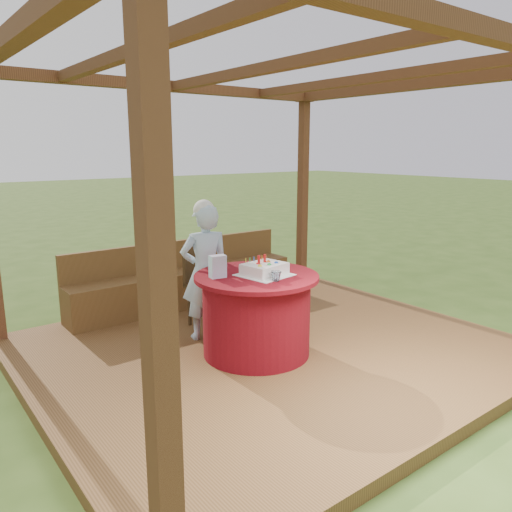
{
  "coord_description": "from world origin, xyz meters",
  "views": [
    {
      "loc": [
        -2.99,
        -3.66,
        2.07
      ],
      "look_at": [
        0.0,
        0.25,
        1.0
      ],
      "focal_mm": 35.0,
      "sensor_mm": 36.0,
      "label": 1
    }
  ],
  "objects_px": {
    "table": "(256,314)",
    "drinking_glass": "(276,276)",
    "elderly_woman": "(205,270)",
    "bench": "(186,284)",
    "birthday_cake": "(264,269)",
    "gift_bag": "(218,266)",
    "chair": "(207,279)"
  },
  "relations": [
    {
      "from": "table",
      "to": "drinking_glass",
      "type": "relative_size",
      "value": 12.25
    },
    {
      "from": "elderly_woman",
      "to": "bench",
      "type": "bearing_deg",
      "value": 70.76
    },
    {
      "from": "birthday_cake",
      "to": "gift_bag",
      "type": "height_order",
      "value": "gift_bag"
    },
    {
      "from": "birthday_cake",
      "to": "elderly_woman",
      "type": "bearing_deg",
      "value": 106.15
    },
    {
      "from": "gift_bag",
      "to": "elderly_woman",
      "type": "bearing_deg",
      "value": 80.12
    },
    {
      "from": "bench",
      "to": "birthday_cake",
      "type": "distance_m",
      "value": 1.94
    },
    {
      "from": "bench",
      "to": "elderly_woman",
      "type": "xyz_separation_m",
      "value": [
        -0.39,
        -1.13,
        0.46
      ]
    },
    {
      "from": "bench",
      "to": "chair",
      "type": "distance_m",
      "value": 0.8
    },
    {
      "from": "birthday_cake",
      "to": "table",
      "type": "bearing_deg",
      "value": 126.17
    },
    {
      "from": "birthday_cake",
      "to": "gift_bag",
      "type": "distance_m",
      "value": 0.44
    },
    {
      "from": "chair",
      "to": "elderly_woman",
      "type": "bearing_deg",
      "value": -123.27
    },
    {
      "from": "table",
      "to": "drinking_glass",
      "type": "height_order",
      "value": "drinking_glass"
    },
    {
      "from": "birthday_cake",
      "to": "drinking_glass",
      "type": "height_order",
      "value": "birthday_cake"
    },
    {
      "from": "elderly_woman",
      "to": "gift_bag",
      "type": "relative_size",
      "value": 7.0
    },
    {
      "from": "table",
      "to": "drinking_glass",
      "type": "distance_m",
      "value": 0.52
    },
    {
      "from": "bench",
      "to": "gift_bag",
      "type": "bearing_deg",
      "value": -109.32
    },
    {
      "from": "gift_bag",
      "to": "drinking_glass",
      "type": "bearing_deg",
      "value": -41.38
    },
    {
      "from": "table",
      "to": "drinking_glass",
      "type": "bearing_deg",
      "value": -90.28
    },
    {
      "from": "drinking_glass",
      "to": "birthday_cake",
      "type": "bearing_deg",
      "value": 78.07
    },
    {
      "from": "elderly_woman",
      "to": "drinking_glass",
      "type": "height_order",
      "value": "elderly_woman"
    },
    {
      "from": "elderly_woman",
      "to": "birthday_cake",
      "type": "xyz_separation_m",
      "value": [
        0.21,
        -0.72,
        0.12
      ]
    },
    {
      "from": "bench",
      "to": "birthday_cake",
      "type": "xyz_separation_m",
      "value": [
        -0.19,
        -1.84,
        0.58
      ]
    },
    {
      "from": "chair",
      "to": "birthday_cake",
      "type": "distance_m",
      "value": 1.15
    },
    {
      "from": "gift_bag",
      "to": "drinking_glass",
      "type": "relative_size",
      "value": 2.16
    },
    {
      "from": "elderly_woman",
      "to": "birthday_cake",
      "type": "distance_m",
      "value": 0.75
    },
    {
      "from": "table",
      "to": "birthday_cake",
      "type": "height_order",
      "value": "birthday_cake"
    },
    {
      "from": "table",
      "to": "birthday_cake",
      "type": "bearing_deg",
      "value": -53.83
    },
    {
      "from": "bench",
      "to": "birthday_cake",
      "type": "bearing_deg",
      "value": -95.77
    },
    {
      "from": "table",
      "to": "elderly_woman",
      "type": "height_order",
      "value": "elderly_woman"
    },
    {
      "from": "table",
      "to": "chair",
      "type": "height_order",
      "value": "chair"
    },
    {
      "from": "gift_bag",
      "to": "table",
      "type": "bearing_deg",
      "value": -11.54
    },
    {
      "from": "bench",
      "to": "table",
      "type": "bearing_deg",
      "value": -97.45
    }
  ]
}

